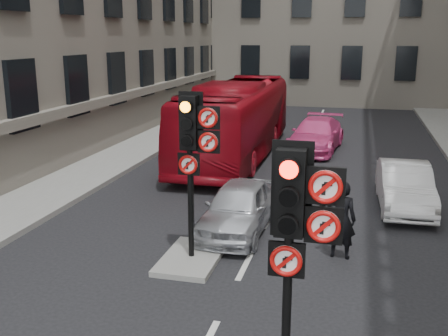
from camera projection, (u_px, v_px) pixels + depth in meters
The scene contains 11 objects.
pavement_left at pixel (95, 166), 19.50m from camera, with size 3.00×50.00×0.16m, color gray.
centre_island at pixel (192, 258), 11.50m from camera, with size 1.20×2.00×0.12m, color gray.
signal_near at pixel (296, 222), 6.47m from camera, with size 0.91×0.40×3.58m.
signal_far at pixel (193, 140), 10.82m from camera, with size 0.91×0.40×3.58m.
car_silver at pixel (239, 207), 13.09m from camera, with size 1.49×3.70×1.26m, color #B9BBC1.
car_white at pixel (405, 186), 14.86m from camera, with size 1.36×3.90×1.28m, color silver.
car_pink at pixel (316, 135), 22.27m from camera, with size 1.90×4.67×1.35m, color #E0418A.
bus_red at pixel (237, 120), 20.89m from camera, with size 2.55×10.92×3.04m, color maroon.
motorcycle at pixel (323, 202), 13.98m from camera, with size 0.46×1.64×0.99m, color black.
motorcyclist at pixel (341, 220), 11.48m from camera, with size 0.65×0.42×1.77m, color black.
info_sign at pixel (192, 191), 11.91m from camera, with size 0.33×0.10×1.93m.
Camera 1 is at (2.13, -5.14, 4.83)m, focal length 42.00 mm.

